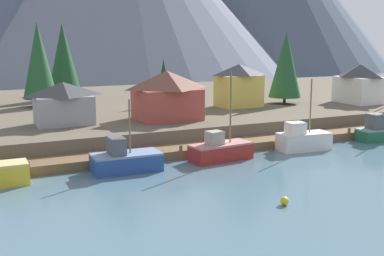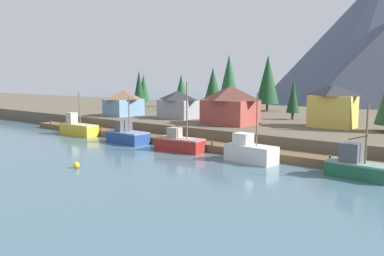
{
  "view_description": "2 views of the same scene",
  "coord_description": "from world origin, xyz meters",
  "px_view_note": "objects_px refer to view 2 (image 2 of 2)",
  "views": [
    {
      "loc": [
        -25.32,
        -47.42,
        13.15
      ],
      "look_at": [
        -1.9,
        1.78,
        3.08
      ],
      "focal_mm": 45.8,
      "sensor_mm": 36.0,
      "label": 1
    },
    {
      "loc": [
        33.89,
        -41.7,
        9.93
      ],
      "look_at": [
        -1.35,
        2.38,
        2.75
      ],
      "focal_mm": 35.71,
      "sensor_mm": 36.0,
      "label": 2
    }
  ],
  "objects_px": {
    "house_red": "(230,105)",
    "fishing_boat_blue": "(127,136)",
    "conifer_back_left": "(293,97)",
    "conifer_centre": "(139,86)",
    "conifer_far_left": "(144,88)",
    "channel_buoy": "(76,165)",
    "conifer_near_left": "(181,88)",
    "conifer_near_right": "(213,86)",
    "fishing_boat_yellow": "(78,128)",
    "house_yellow": "(333,106)",
    "fishing_boat_green": "(357,166)",
    "house_blue": "(124,102)",
    "conifer_back_right": "(268,79)",
    "fishing_boat_red": "(179,143)",
    "conifer_mid_left": "(229,81)",
    "house_grey": "(178,104)",
    "fishing_boat_white": "(250,152)"
  },
  "relations": [
    {
      "from": "fishing_boat_yellow",
      "to": "fishing_boat_red",
      "type": "relative_size",
      "value": 0.85
    },
    {
      "from": "house_blue",
      "to": "house_yellow",
      "type": "bearing_deg",
      "value": 10.14
    },
    {
      "from": "conifer_near_left",
      "to": "conifer_mid_left",
      "type": "distance_m",
      "value": 21.03
    },
    {
      "from": "conifer_near_right",
      "to": "channel_buoy",
      "type": "xyz_separation_m",
      "value": [
        19.71,
        -54.04,
        -7.94
      ]
    },
    {
      "from": "conifer_near_left",
      "to": "conifer_back_left",
      "type": "distance_m",
      "value": 40.26
    },
    {
      "from": "fishing_boat_green",
      "to": "channel_buoy",
      "type": "xyz_separation_m",
      "value": [
        -25.94,
        -15.25,
        -0.86
      ]
    },
    {
      "from": "house_red",
      "to": "conifer_back_left",
      "type": "xyz_separation_m",
      "value": [
        5.05,
        13.48,
        0.99
      ]
    },
    {
      "from": "house_yellow",
      "to": "conifer_far_left",
      "type": "xyz_separation_m",
      "value": [
        -55.43,
        13.24,
        1.71
      ]
    },
    {
      "from": "conifer_back_left",
      "to": "conifer_centre",
      "type": "relative_size",
      "value": 0.75
    },
    {
      "from": "house_grey",
      "to": "conifer_mid_left",
      "type": "relative_size",
      "value": 0.55
    },
    {
      "from": "fishing_boat_red",
      "to": "conifer_near_left",
      "type": "distance_m",
      "value": 52.77
    },
    {
      "from": "fishing_boat_green",
      "to": "conifer_near_right",
      "type": "bearing_deg",
      "value": 144.44
    },
    {
      "from": "fishing_boat_green",
      "to": "conifer_far_left",
      "type": "height_order",
      "value": "conifer_far_left"
    },
    {
      "from": "conifer_near_left",
      "to": "conifer_back_right",
      "type": "xyz_separation_m",
      "value": [
        25.21,
        1.7,
        2.42
      ]
    },
    {
      "from": "channel_buoy",
      "to": "conifer_back_left",
      "type": "bearing_deg",
      "value": 80.69
    },
    {
      "from": "house_red",
      "to": "conifer_far_left",
      "type": "xyz_separation_m",
      "value": [
        -40.68,
        19.57,
        1.8
      ]
    },
    {
      "from": "fishing_boat_blue",
      "to": "channel_buoy",
      "type": "xyz_separation_m",
      "value": [
        8.38,
        -15.1,
        -0.82
      ]
    },
    {
      "from": "conifer_mid_left",
      "to": "channel_buoy",
      "type": "distance_m",
      "value": 50.72
    },
    {
      "from": "fishing_boat_red",
      "to": "conifer_centre",
      "type": "distance_m",
      "value": 46.98
    },
    {
      "from": "conifer_back_right",
      "to": "conifer_near_left",
      "type": "bearing_deg",
      "value": -176.13
    },
    {
      "from": "conifer_centre",
      "to": "conifer_far_left",
      "type": "xyz_separation_m",
      "value": [
        -4.03,
        5.51,
        -0.64
      ]
    },
    {
      "from": "house_red",
      "to": "fishing_boat_blue",
      "type": "bearing_deg",
      "value": -126.79
    },
    {
      "from": "fishing_boat_green",
      "to": "conifer_near_right",
      "type": "distance_m",
      "value": 60.32
    },
    {
      "from": "fishing_boat_blue",
      "to": "conifer_far_left",
      "type": "distance_m",
      "value": 45.55
    },
    {
      "from": "fishing_boat_red",
      "to": "house_blue",
      "type": "bearing_deg",
      "value": 147.33
    },
    {
      "from": "house_red",
      "to": "channel_buoy",
      "type": "relative_size",
      "value": 11.87
    },
    {
      "from": "conifer_far_left",
      "to": "fishing_boat_yellow",
      "type": "bearing_deg",
      "value": -62.77
    },
    {
      "from": "fishing_boat_blue",
      "to": "conifer_far_left",
      "type": "relative_size",
      "value": 0.81
    },
    {
      "from": "house_yellow",
      "to": "conifer_near_right",
      "type": "xyz_separation_m",
      "value": [
        -36.35,
        18.88,
        2.41
      ]
    },
    {
      "from": "house_blue",
      "to": "conifer_mid_left",
      "type": "xyz_separation_m",
      "value": [
        12.36,
        20.6,
        4.47
      ]
    },
    {
      "from": "conifer_back_right",
      "to": "channel_buoy",
      "type": "distance_m",
      "value": 58.05
    },
    {
      "from": "house_blue",
      "to": "conifer_far_left",
      "type": "xyz_separation_m",
      "value": [
        -15.07,
        20.46,
        2.36
      ]
    },
    {
      "from": "house_red",
      "to": "conifer_mid_left",
      "type": "xyz_separation_m",
      "value": [
        -13.24,
        19.72,
        3.91
      ]
    },
    {
      "from": "fishing_boat_green",
      "to": "house_grey",
      "type": "distance_m",
      "value": 40.42
    },
    {
      "from": "conifer_near_right",
      "to": "conifer_centre",
      "type": "bearing_deg",
      "value": -143.47
    },
    {
      "from": "conifer_near_right",
      "to": "channel_buoy",
      "type": "height_order",
      "value": "conifer_near_right"
    },
    {
      "from": "fishing_boat_green",
      "to": "conifer_near_left",
      "type": "bearing_deg",
      "value": 149.81
    },
    {
      "from": "conifer_near_right",
      "to": "house_red",
      "type": "bearing_deg",
      "value": -49.42
    },
    {
      "from": "house_red",
      "to": "conifer_back_right",
      "type": "bearing_deg",
      "value": 105.62
    },
    {
      "from": "conifer_back_right",
      "to": "conifer_back_left",
      "type": "bearing_deg",
      "value": -48.56
    },
    {
      "from": "fishing_boat_yellow",
      "to": "fishing_boat_blue",
      "type": "relative_size",
      "value": 1.13
    },
    {
      "from": "fishing_boat_yellow",
      "to": "fishing_boat_white",
      "type": "xyz_separation_m",
      "value": [
        35.49,
        -0.34,
        0.04
      ]
    },
    {
      "from": "fishing_boat_green",
      "to": "house_yellow",
      "type": "bearing_deg",
      "value": 119.84
    },
    {
      "from": "house_grey",
      "to": "conifer_back_right",
      "type": "height_order",
      "value": "conifer_back_right"
    },
    {
      "from": "conifer_near_left",
      "to": "conifer_near_right",
      "type": "xyz_separation_m",
      "value": [
        11.47,
        -1.19,
        0.7
      ]
    },
    {
      "from": "conifer_mid_left",
      "to": "conifer_centre",
      "type": "distance_m",
      "value": 24.12
    },
    {
      "from": "fishing_boat_white",
      "to": "house_blue",
      "type": "xyz_separation_m",
      "value": [
        -37.33,
        12.77,
        3.97
      ]
    },
    {
      "from": "house_blue",
      "to": "conifer_back_right",
      "type": "xyz_separation_m",
      "value": [
        17.75,
        28.99,
        4.78
      ]
    },
    {
      "from": "fishing_boat_red",
      "to": "house_yellow",
      "type": "relative_size",
      "value": 1.4
    },
    {
      "from": "conifer_centre",
      "to": "house_blue",
      "type": "bearing_deg",
      "value": -53.57
    }
  ]
}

